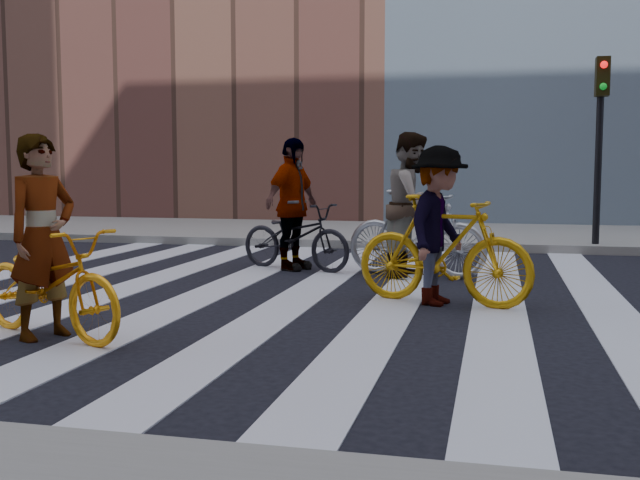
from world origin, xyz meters
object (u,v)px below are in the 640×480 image
(rider_mid, at_px, (413,205))
(bike_dark_rear, at_px, (295,237))
(bike_silver_mid, at_px, (416,233))
(rider_right, at_px, (439,226))
(bike_yellow_right, at_px, (443,250))
(traffic_signal, at_px, (600,120))
(bike_yellow_left, at_px, (49,283))
(rider_rear, at_px, (292,204))
(rider_left, at_px, (43,237))

(rider_mid, bearing_deg, bike_dark_rear, 94.80)
(bike_silver_mid, distance_m, rider_right, 2.10)
(bike_yellow_right, xyz_separation_m, bike_dark_rear, (-2.26, 2.31, -0.11))
(traffic_signal, relative_size, bike_yellow_left, 1.83)
(traffic_signal, height_order, bike_yellow_left, traffic_signal)
(bike_yellow_left, bearing_deg, bike_yellow_right, -31.89)
(bike_yellow_right, relative_size, rider_rear, 1.04)
(bike_silver_mid, xyz_separation_m, bike_dark_rear, (-1.76, 0.28, -0.11))
(rider_mid, xyz_separation_m, rider_right, (0.50, -2.03, -0.12))
(bike_yellow_right, xyz_separation_m, rider_rear, (-2.31, 2.31, 0.36))
(rider_rear, bearing_deg, bike_yellow_left, -169.82)
(rider_left, height_order, rider_right, rider_left)
(bike_yellow_left, relative_size, rider_left, 1.04)
(rider_rear, bearing_deg, rider_left, -170.41)
(bike_silver_mid, bearing_deg, rider_left, 162.13)
(rider_right, bearing_deg, bike_dark_rear, 60.56)
(rider_left, bearing_deg, traffic_signal, -13.15)
(bike_yellow_right, relative_size, rider_right, 1.16)
(traffic_signal, xyz_separation_m, rider_left, (-5.48, -7.96, -1.40))
(bike_yellow_right, bearing_deg, bike_yellow_left, 143.54)
(bike_yellow_right, height_order, rider_left, rider_left)
(bike_dark_rear, xyz_separation_m, rider_mid, (1.71, -0.28, 0.49))
(bike_dark_rear, xyz_separation_m, rider_rear, (-0.05, 0.00, 0.47))
(rider_mid, height_order, rider_right, rider_mid)
(bike_yellow_right, height_order, rider_right, rider_right)
(rider_left, xyz_separation_m, rider_mid, (2.69, 4.41, 0.09))
(rider_rear, bearing_deg, bike_dark_rear, -69.22)
(bike_yellow_right, distance_m, rider_mid, 2.14)
(bike_dark_rear, relative_size, rider_mid, 0.95)
(rider_mid, bearing_deg, bike_yellow_left, 163.07)
(bike_dark_rear, bearing_deg, rider_left, -171.00)
(rider_left, bearing_deg, rider_right, -31.89)
(rider_right, distance_m, rider_rear, 3.23)
(rider_left, xyz_separation_m, rider_rear, (0.93, 4.68, 0.07))
(rider_mid, bearing_deg, rider_rear, 95.05)
(rider_right, height_order, rider_rear, rider_rear)
(traffic_signal, relative_size, rider_rear, 1.75)
(bike_silver_mid, bearing_deg, bike_yellow_right, -152.26)
(bike_yellow_left, bearing_deg, rider_left, 111.38)
(bike_yellow_left, xyz_separation_m, bike_silver_mid, (2.69, 4.41, 0.11))
(traffic_signal, xyz_separation_m, rider_mid, (-2.79, -3.56, -1.31))
(bike_yellow_left, bearing_deg, bike_dark_rear, 10.18)
(bike_silver_mid, relative_size, rider_rear, 1.03)
(bike_dark_rear, distance_m, rider_left, 4.80)
(bike_silver_mid, xyz_separation_m, bike_yellow_right, (0.50, -2.03, 0.00))
(bike_dark_rear, bearing_deg, traffic_signal, -33.14)
(bike_yellow_right, height_order, rider_rear, rider_rear)
(traffic_signal, bearing_deg, rider_right, -112.32)
(bike_silver_mid, xyz_separation_m, rider_rear, (-1.81, 0.28, 0.36))
(rider_left, bearing_deg, bike_silver_mid, -10.47)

